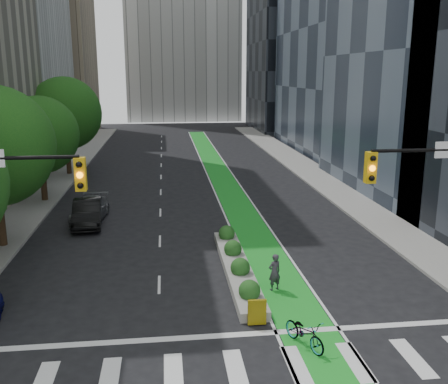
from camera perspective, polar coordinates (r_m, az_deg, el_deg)
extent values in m
plane|color=black|center=(17.86, 0.89, -17.96)|extent=(160.00, 160.00, 0.00)
cube|color=gray|center=(42.28, -19.94, 0.04)|extent=(3.60, 90.00, 0.15)
cube|color=gray|center=(43.42, 11.98, 0.90)|extent=(3.60, 90.00, 0.15)
cube|color=green|center=(46.33, -0.40, 1.90)|extent=(2.20, 70.00, 0.01)
cube|color=tan|center=(83.13, -20.00, 15.26)|extent=(14.00, 16.00, 26.00)
cube|color=black|center=(86.10, 8.39, 16.48)|extent=(14.00, 18.00, 28.00)
cylinder|color=black|center=(38.81, -20.01, 2.16)|extent=(0.44, 0.44, 4.48)
sphere|color=#0E4212|center=(38.40, -20.34, 6.14)|extent=(5.60, 5.60, 5.60)
cylinder|color=black|center=(48.41, -17.45, 4.87)|extent=(0.44, 0.44, 5.15)
sphere|color=#0E4212|center=(48.07, -17.71, 8.55)|extent=(6.60, 6.60, 6.60)
cube|color=gold|center=(16.11, -16.08, 1.97)|extent=(0.34, 0.28, 1.05)
sphere|color=orange|center=(15.96, -16.17, 1.85)|extent=(0.20, 0.20, 0.20)
cube|color=gold|center=(17.28, 16.40, 2.70)|extent=(0.34, 0.28, 1.05)
sphere|color=orange|center=(17.13, 16.60, 2.60)|extent=(0.20, 0.20, 0.20)
cube|color=white|center=(18.28, 23.73, 4.43)|extent=(0.55, 0.04, 0.55)
cube|color=gray|center=(24.13, 1.50, -8.72)|extent=(1.20, 10.00, 0.40)
cube|color=yellow|center=(19.32, 3.79, -13.54)|extent=(0.70, 0.12, 1.00)
sphere|color=#194C19|center=(20.78, 2.93, -11.19)|extent=(0.90, 0.90, 0.90)
sphere|color=#194C19|center=(23.04, 1.87, -8.62)|extent=(0.90, 0.90, 0.90)
sphere|color=#194C19|center=(25.35, 1.02, -6.51)|extent=(0.90, 0.90, 0.90)
sphere|color=#194C19|center=(27.69, 0.31, -4.75)|extent=(0.90, 0.90, 0.90)
imported|color=gray|center=(18.22, 9.20, -15.56)|extent=(1.47, 2.11, 1.05)
imported|color=#36303A|center=(22.15, 5.79, -9.10)|extent=(0.72, 0.60, 1.67)
imported|color=black|center=(32.31, -15.35, -2.30)|extent=(2.12, 4.96, 1.59)
imported|color=slate|center=(33.40, -15.07, -1.95)|extent=(2.23, 4.90, 1.39)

